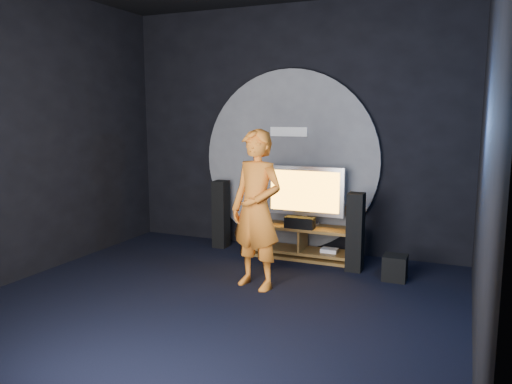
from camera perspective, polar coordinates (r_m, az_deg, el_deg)
floor at (r=5.33m, az=-5.19°, el=-12.82°), size 5.00×5.00×0.00m
back_wall at (r=7.25m, az=4.06°, el=7.15°), size 5.00×0.04×3.50m
left_wall at (r=6.53m, az=-25.25°, el=6.13°), size 0.04×5.00×3.50m
right_wall at (r=4.36m, az=24.91°, el=5.16°), size 0.04×5.00×3.50m
wall_disc_panel at (r=7.23m, az=3.87°, el=3.59°), size 2.60×0.11×2.60m
media_console at (r=6.95m, az=5.41°, el=-5.94°), size 1.51×0.45×0.45m
tv at (r=6.87m, az=5.61°, el=-0.14°), size 1.09×0.22×0.81m
center_speaker at (r=6.74m, az=5.02°, el=-3.51°), size 0.40×0.15×0.15m
remote at (r=6.96m, az=0.78°, el=-3.62°), size 0.18×0.05×0.02m
tower_speaker_left at (r=7.43m, az=-4.02°, el=-2.53°), size 0.20×0.22×1.00m
tower_speaker_right at (r=6.42m, az=11.28°, el=-4.52°), size 0.20×0.22×1.00m
subwoofer at (r=6.26m, az=15.59°, el=-8.34°), size 0.28×0.28×0.30m
player at (r=5.62m, az=0.05°, el=-2.03°), size 0.75×0.59×1.81m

